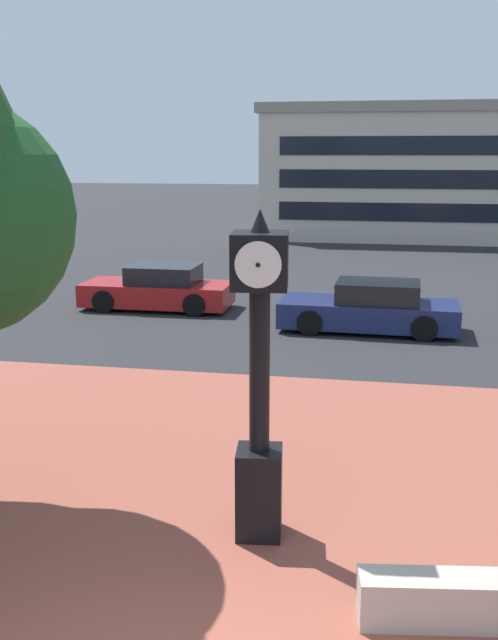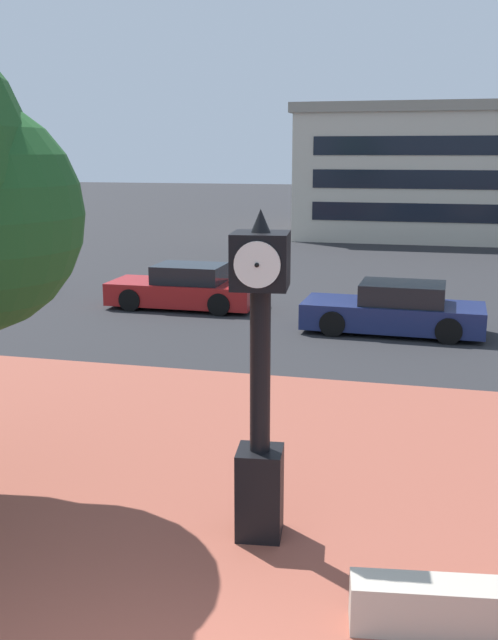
# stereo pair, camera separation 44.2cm
# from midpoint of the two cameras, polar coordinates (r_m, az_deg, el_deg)

# --- Properties ---
(plaza_brick_paving) EXTENTS (44.00, 13.72, 0.01)m
(plaza_brick_paving) POSITION_cam_midpoint_polar(r_m,az_deg,el_deg) (8.59, -0.01, -18.16)
(plaza_brick_paving) COLOR brown
(plaza_brick_paving) RESTS_ON ground
(street_clock) EXTENTS (0.68, 0.73, 3.85)m
(street_clock) POSITION_cam_midpoint_polar(r_m,az_deg,el_deg) (8.33, 2.40, -5.17)
(street_clock) COLOR black
(street_clock) RESTS_ON ground
(car_street_near) EXTENTS (4.52, 1.92, 1.28)m
(car_street_near) POSITION_cam_midpoint_polar(r_m,az_deg,el_deg) (18.73, 11.98, 0.73)
(car_street_near) COLOR navy
(car_street_near) RESTS_ON ground
(car_street_distant) EXTENTS (4.28, 1.84, 1.28)m
(car_street_distant) POSITION_cam_midpoint_polar(r_m,az_deg,el_deg) (21.37, -4.44, 2.47)
(car_street_distant) COLOR maroon
(car_street_distant) RESTS_ON ground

